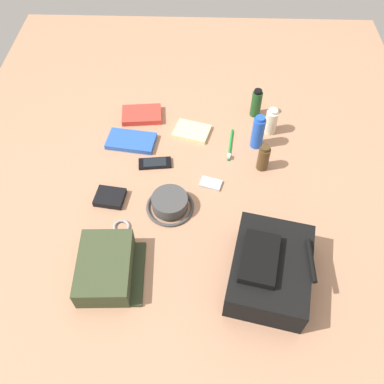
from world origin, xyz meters
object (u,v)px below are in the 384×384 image
object	(u,v)px
bucket_hat	(170,204)
travel_guidebook	(131,141)
shampoo_bottle	(256,103)
paperback_novel	(142,115)
wristwatch	(121,227)
deodorant_spray	(258,132)
cologne_bottle	(263,158)
media_player	(211,183)
backpack	(269,269)
wallet	(110,197)
notepad	(192,131)
toiletry_pouch	(107,268)
lotion_bottle	(271,121)
toothbrush	(230,146)
cell_phone	(155,163)

from	to	relation	value
bucket_hat	travel_guidebook	xyz separation A→B (m)	(-0.34, -0.19, -0.02)
shampoo_bottle	paperback_novel	world-z (taller)	shampoo_bottle
bucket_hat	wristwatch	xyz separation A→B (m)	(0.10, -0.17, -0.02)
deodorant_spray	paperback_novel	distance (m)	0.54
cologne_bottle	media_player	bearing A→B (deg)	-65.40
backpack	cologne_bottle	size ratio (longest dim) A/B	3.11
media_player	wallet	size ratio (longest dim) A/B	0.87
backpack	travel_guidebook	xyz separation A→B (m)	(-0.62, -0.53, -0.06)
cologne_bottle	media_player	xyz separation A→B (m)	(0.10, -0.21, -0.05)
paperback_novel	wristwatch	distance (m)	0.60
notepad	paperback_novel	bearing A→B (deg)	-96.52
toiletry_pouch	deodorant_spray	bearing A→B (deg)	139.00
lotion_bottle	cologne_bottle	bearing A→B (deg)	-13.02
lotion_bottle	wristwatch	size ratio (longest dim) A/B	1.74
cologne_bottle	paperback_novel	xyz separation A→B (m)	(-0.29, -0.52, -0.05)
deodorant_spray	travel_guidebook	world-z (taller)	deodorant_spray
deodorant_spray	notepad	size ratio (longest dim) A/B	1.06
deodorant_spray	toothbrush	distance (m)	0.13
media_player	toothbrush	size ratio (longest dim) A/B	0.52
travel_guidebook	toothbrush	world-z (taller)	same
wallet	toiletry_pouch	bearing A→B (deg)	15.49
travel_guidebook	wallet	xyz separation A→B (m)	(0.30, -0.04, 0.00)
wristwatch	lotion_bottle	bearing A→B (deg)	131.97
deodorant_spray	paperback_novel	bearing A→B (deg)	-107.66
shampoo_bottle	notepad	bearing A→B (deg)	-65.76
toiletry_pouch	paperback_novel	size ratio (longest dim) A/B	1.36
bucket_hat	cell_phone	bearing A→B (deg)	-160.48
cologne_bottle	notepad	world-z (taller)	cologne_bottle
cologne_bottle	paperback_novel	bearing A→B (deg)	-118.74
shampoo_bottle	deodorant_spray	size ratio (longest dim) A/B	0.86
paperback_novel	cell_phone	xyz separation A→B (m)	(0.28, 0.08, -0.01)
backpack	paperback_novel	size ratio (longest dim) A/B	2.00
toiletry_pouch	bucket_hat	xyz separation A→B (m)	(-0.28, 0.19, -0.02)
backpack	travel_guidebook	world-z (taller)	backpack
lotion_bottle	travel_guidebook	xyz separation A→B (m)	(0.09, -0.60, -0.05)
backpack	wristwatch	size ratio (longest dim) A/B	5.24
backpack	bucket_hat	bearing A→B (deg)	-129.13
shampoo_bottle	deodorant_spray	bearing A→B (deg)	-2.04
media_player	notepad	distance (m)	0.30
backpack	cologne_bottle	world-z (taller)	backpack
shampoo_bottle	notepad	distance (m)	0.32
backpack	toothbrush	xyz separation A→B (m)	(-0.60, -0.11, -0.06)
paperback_novel	cell_phone	world-z (taller)	paperback_novel
shampoo_bottle	toothbrush	world-z (taller)	shampoo_bottle
shampoo_bottle	wristwatch	bearing A→B (deg)	-39.66
cologne_bottle	media_player	distance (m)	0.24
shampoo_bottle	wristwatch	distance (m)	0.83
toiletry_pouch	wallet	size ratio (longest dim) A/B	2.30
paperback_novel	wristwatch	size ratio (longest dim) A/B	2.62
shampoo_bottle	wallet	world-z (taller)	shampoo_bottle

